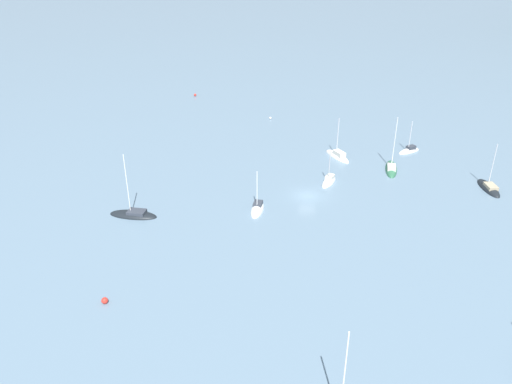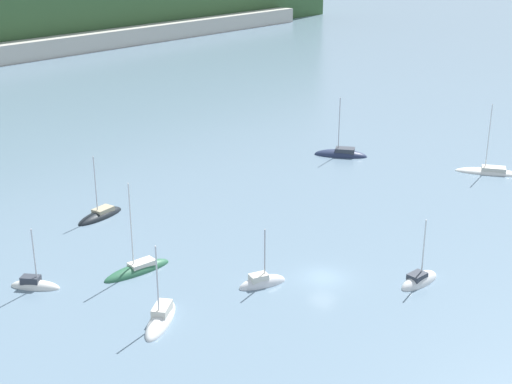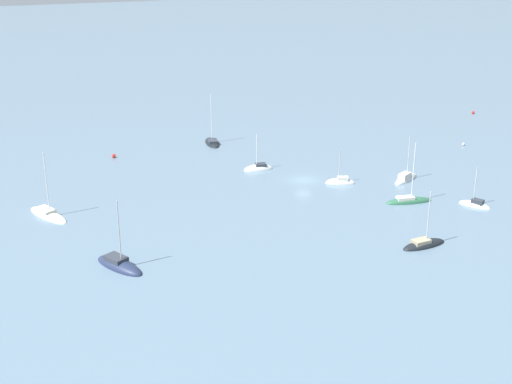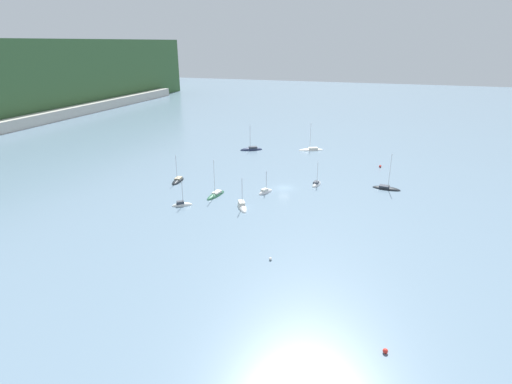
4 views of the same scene
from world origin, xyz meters
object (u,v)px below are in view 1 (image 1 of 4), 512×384
(sailboat_0, at_px, (134,215))
(mooring_buoy_0, at_px, (105,301))
(sailboat_8, at_px, (489,188))
(sailboat_4, at_px, (337,157))
(sailboat_6, at_px, (257,210))
(mooring_buoy_1, at_px, (195,95))
(sailboat_5, at_px, (329,182))
(sailboat_1, at_px, (391,169))
(mooring_buoy_2, at_px, (270,118))
(sailboat_7, at_px, (409,151))

(sailboat_0, bearing_deg, mooring_buoy_0, 103.57)
(sailboat_8, height_order, mooring_buoy_0, sailboat_8)
(sailboat_4, relative_size, sailboat_6, 1.10)
(sailboat_8, distance_m, mooring_buoy_1, 74.46)
(sailboat_5, bearing_deg, sailboat_4, -167.78)
(sailboat_1, distance_m, mooring_buoy_2, 33.79)
(sailboat_1, bearing_deg, mooring_buoy_0, 143.84)
(sailboat_0, height_order, sailboat_8, sailboat_0)
(mooring_buoy_1, xyz_separation_m, mooring_buoy_2, (16.95, 19.68, -0.06))
(sailboat_5, distance_m, sailboat_8, 25.41)
(mooring_buoy_1, bearing_deg, mooring_buoy_0, 2.48)
(sailboat_0, bearing_deg, sailboat_6, -164.55)
(sailboat_1, distance_m, mooring_buoy_0, 53.54)
(mooring_buoy_2, bearing_deg, sailboat_7, 56.85)
(sailboat_7, distance_m, mooring_buoy_2, 31.83)
(sailboat_1, relative_size, sailboat_6, 1.37)
(mooring_buoy_1, bearing_deg, mooring_buoy_2, 49.26)
(sailboat_0, relative_size, sailboat_6, 1.38)
(sailboat_8, bearing_deg, mooring_buoy_1, 42.46)
(sailboat_0, height_order, sailboat_7, sailboat_0)
(sailboat_5, distance_m, sailboat_7, 21.43)
(sailboat_0, height_order, sailboat_6, sailboat_0)
(sailboat_0, height_order, sailboat_5, sailboat_0)
(sailboat_8, relative_size, mooring_buoy_2, 15.73)
(sailboat_6, relative_size, sailboat_8, 0.89)
(sailboat_8, bearing_deg, sailboat_1, 58.98)
(sailboat_5, height_order, sailboat_8, sailboat_8)
(sailboat_1, bearing_deg, sailboat_7, -21.07)
(sailboat_4, xyz_separation_m, sailboat_8, (11.69, 23.03, -0.04))
(mooring_buoy_1, bearing_deg, sailboat_5, 31.95)
(sailboat_8, bearing_deg, sailboat_7, 25.83)
(sailboat_5, xyz_separation_m, mooring_buoy_2, (-31.61, -10.60, 0.17))
(sailboat_0, height_order, sailboat_4, sailboat_0)
(sailboat_1, relative_size, mooring_buoy_1, 15.62)
(sailboat_1, distance_m, sailboat_4, 10.14)
(sailboat_6, bearing_deg, sailboat_7, 139.27)
(sailboat_5, height_order, mooring_buoy_1, sailboat_5)
(sailboat_8, height_order, mooring_buoy_2, sailboat_8)
(sailboat_6, xyz_separation_m, mooring_buoy_2, (-41.60, 0.61, 0.19))
(sailboat_6, bearing_deg, sailboat_5, 139.38)
(sailboat_7, bearing_deg, sailboat_0, -1.64)
(sailboat_7, height_order, mooring_buoy_0, sailboat_7)
(mooring_buoy_0, distance_m, mooring_buoy_1, 80.61)
(sailboat_0, distance_m, sailboat_8, 55.66)
(mooring_buoy_0, bearing_deg, sailboat_1, 134.83)
(sailboat_1, relative_size, mooring_buoy_2, 19.15)
(sailboat_4, xyz_separation_m, mooring_buoy_1, (-37.75, -32.64, 0.20))
(sailboat_1, bearing_deg, sailboat_8, -106.08)
(sailboat_6, relative_size, mooring_buoy_0, 10.02)
(mooring_buoy_0, xyz_separation_m, mooring_buoy_1, (-80.53, -3.48, -0.04))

